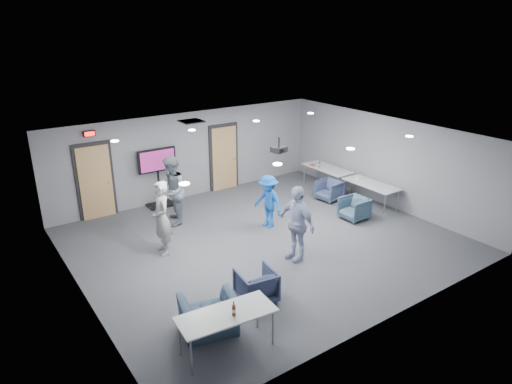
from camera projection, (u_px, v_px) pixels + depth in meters
floor at (264, 241)px, 11.72m from camera, size 9.00×9.00×0.00m
ceiling at (265, 138)px, 10.77m from camera, size 9.00×9.00×0.00m
wall_back at (190, 155)px, 14.32m from camera, size 9.00×0.02×2.70m
wall_front at (395, 256)px, 8.17m from camera, size 9.00×0.02×2.70m
wall_left at (77, 238)px, 8.84m from camera, size 0.02×8.00×2.70m
wall_right at (386, 162)px, 13.65m from camera, size 0.02×8.00×2.70m
door_left at (96, 182)px, 12.78m from camera, size 1.06×0.17×2.24m
door_right at (224, 158)px, 15.02m from camera, size 1.06×0.17×2.24m
exit_sign at (89, 134)px, 12.28m from camera, size 0.32×0.08×0.16m
hvac_diffuser at (191, 121)px, 12.66m from camera, size 0.60×0.60×0.03m
downlights at (265, 139)px, 10.77m from camera, size 6.18×3.78×0.02m
person_a at (162, 218)px, 10.81m from camera, size 0.51×0.71×1.82m
person_b at (172, 191)px, 12.37m from camera, size 1.05×1.16×1.93m
person_c at (297, 223)px, 10.54m from camera, size 0.51×1.09×1.82m
person_d at (268, 201)px, 12.28m from camera, size 0.69×1.03×1.47m
chair_right_a at (329, 190)px, 14.29m from camera, size 0.78×0.77×0.65m
chair_right_b at (354, 208)px, 12.90m from camera, size 0.71×0.69×0.64m
chair_front_a at (256, 285)px, 9.11m from camera, size 0.82×0.84×0.68m
chair_front_b at (209, 316)px, 8.18m from camera, size 1.20×1.11×0.66m
table_right_a at (327, 169)px, 15.13m from camera, size 0.75×1.79×0.73m
table_right_b at (371, 185)px, 13.67m from camera, size 0.74×1.76×0.73m
table_front_left at (226, 316)px, 7.60m from camera, size 1.72×0.84×0.73m
bottle_front at (234, 310)px, 7.51m from camera, size 0.07×0.07×0.26m
bottle_right at (320, 164)px, 15.20m from camera, size 0.06×0.06×0.23m
snack_box at (313, 165)px, 15.34m from camera, size 0.21×0.16×0.04m
wrapper at (359, 178)px, 14.04m from camera, size 0.22×0.16×0.05m
tv_stand at (158, 174)px, 13.59m from camera, size 1.17×0.56×1.79m
projector at (279, 149)px, 10.96m from camera, size 0.40×0.37×0.36m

